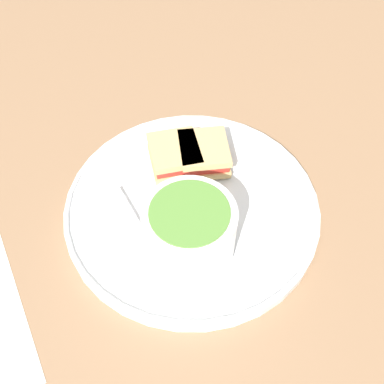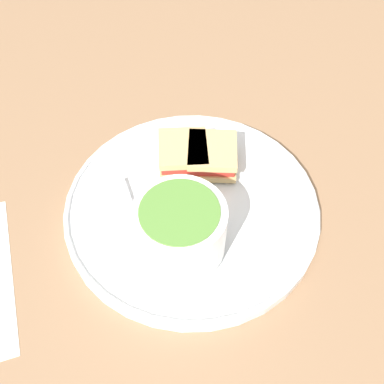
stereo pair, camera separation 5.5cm
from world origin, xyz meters
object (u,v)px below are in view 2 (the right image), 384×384
object	(u,v)px
soup_bowl	(180,229)
sandwich_half_far	(183,153)
sandwich_half_near	(212,155)
spoon	(138,226)

from	to	relation	value
soup_bowl	sandwich_half_far	distance (m)	0.13
sandwich_half_near	spoon	bearing A→B (deg)	142.71
sandwich_half_near	soup_bowl	bearing A→B (deg)	166.88
spoon	sandwich_half_far	size ratio (longest dim) A/B	1.33
soup_bowl	sandwich_half_near	xyz separation A→B (m)	(0.13, -0.03, -0.02)
sandwich_half_near	sandwich_half_far	size ratio (longest dim) A/B	0.92
spoon	sandwich_half_far	world-z (taller)	sandwich_half_far
spoon	sandwich_half_near	size ratio (longest dim) A/B	1.44
soup_bowl	sandwich_half_far	bearing A→B (deg)	3.53
spoon	sandwich_half_far	bearing A→B (deg)	134.13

